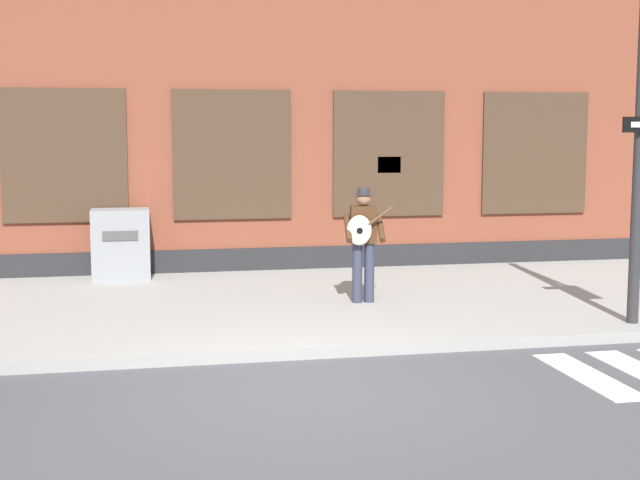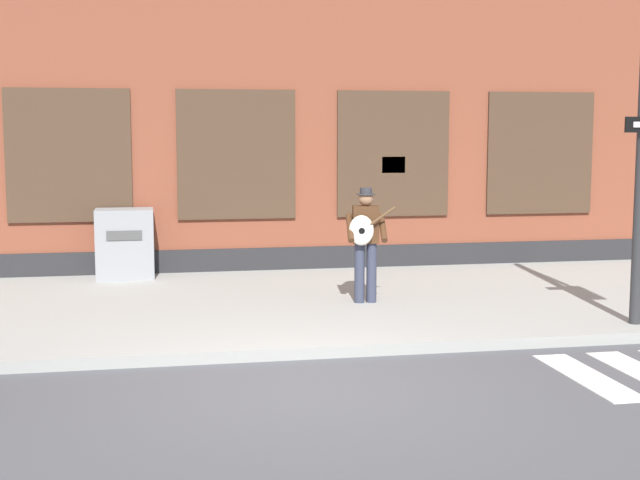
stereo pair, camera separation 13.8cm
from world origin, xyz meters
name	(u,v)px [view 1 (the left image)]	position (x,y,z in m)	size (l,w,h in m)	color
ground_plane	(307,390)	(0.00, 0.00, 0.00)	(160.00, 160.00, 0.00)	#4C4C51
sidewalk	(255,306)	(0.00, 4.20, 0.07)	(28.00, 5.97, 0.14)	#9E9E99
building_backdrop	(221,61)	(0.00, 9.18, 4.04)	(28.00, 4.06, 8.09)	brown
busker	(363,237)	(1.55, 3.79, 1.11)	(0.72, 0.58, 1.70)	#33384C
utility_box	(121,244)	(-1.98, 6.74, 0.74)	(0.98, 0.68, 1.20)	gray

